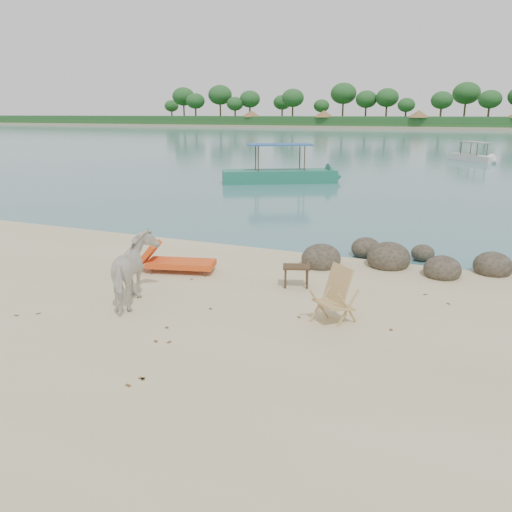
{
  "coord_description": "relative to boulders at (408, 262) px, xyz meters",
  "views": [
    {
      "loc": [
        4.37,
        -7.76,
        4.04
      ],
      "look_at": [
        0.35,
        2.0,
        1.0
      ],
      "focal_mm": 35.0,
      "sensor_mm": 36.0,
      "label": 1
    }
  ],
  "objects": [
    {
      "name": "water",
      "position": [
        -3.26,
        84.35,
        -0.17
      ],
      "size": [
        400.0,
        400.0,
        0.0
      ],
      "primitive_type": "plane",
      "color": "#3B7377",
      "rests_on": "ground"
    },
    {
      "name": "far_shore",
      "position": [
        -3.26,
        164.35,
        -0.17
      ],
      "size": [
        420.0,
        90.0,
        1.4
      ],
      "primitive_type": "cube",
      "color": "tan",
      "rests_on": "ground"
    },
    {
      "name": "far_scenery",
      "position": [
        -3.24,
        131.05,
        2.97
      ],
      "size": [
        420.0,
        18.0,
        9.5
      ],
      "color": "#1E4C1E",
      "rests_on": "ground"
    },
    {
      "name": "boulders",
      "position": [
        0.0,
        0.0,
        0.0
      ],
      "size": [
        6.33,
        2.85,
        0.87
      ],
      "rotation": [
        0.0,
        0.0,
        -0.26
      ],
      "color": "#322C21",
      "rests_on": "ground"
    },
    {
      "name": "cow",
      "position": [
        -5.18,
        -4.99,
        0.58
      ],
      "size": [
        1.45,
        1.96,
        1.51
      ],
      "primitive_type": "imported",
      "rotation": [
        0.0,
        0.0,
        3.55
      ],
      "color": "silver",
      "rests_on": "ground"
    },
    {
      "name": "side_table",
      "position": [
        -2.31,
        -2.61,
        0.08
      ],
      "size": [
        0.73,
        0.59,
        0.51
      ],
      "primitive_type": null,
      "rotation": [
        0.0,
        0.0,
        0.32
      ],
      "color": "#372516",
      "rests_on": "ground"
    },
    {
      "name": "lounge_chair",
      "position": [
        -5.45,
        -2.65,
        0.15
      ],
      "size": [
        2.3,
        1.28,
        0.65
      ],
      "primitive_type": null,
      "rotation": [
        0.0,
        0.0,
        0.25
      ],
      "color": "#DF471A",
      "rests_on": "ground"
    },
    {
      "name": "deck_chair",
      "position": [
        -0.98,
        -4.33,
        0.36
      ],
      "size": [
        1.0,
        1.01,
        1.07
      ],
      "primitive_type": null,
      "rotation": [
        0.0,
        0.0,
        -0.68
      ],
      "color": "tan",
      "rests_on": "ground"
    },
    {
      "name": "boat_near",
      "position": [
        -9.18,
        15.25,
        1.69
      ],
      "size": [
        7.58,
        5.19,
        3.73
      ],
      "primitive_type": null,
      "rotation": [
        0.0,
        0.0,
        0.5
      ],
      "color": "#1E6F57",
      "rests_on": "water"
    },
    {
      "name": "boat_mid",
      "position": [
        1.78,
        34.92,
        1.18
      ],
      "size": [
        4.57,
        5.0,
        2.71
      ],
      "primitive_type": null,
      "rotation": [
        0.0,
        0.0,
        -0.86
      ],
      "color": "silver",
      "rests_on": "water"
    },
    {
      "name": "dead_leaves",
      "position": [
        -3.58,
        -5.35,
        -0.17
      ],
      "size": [
        8.78,
        6.03,
        0.0
      ],
      "color": "brown",
      "rests_on": "ground"
    }
  ]
}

